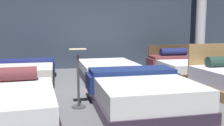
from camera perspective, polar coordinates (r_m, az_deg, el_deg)
ground_plane at (r=5.88m, az=2.28°, el=-5.75°), size 18.00×18.00×0.02m
showroom_back_wall at (r=8.83m, az=-3.56°, el=10.33°), size 18.00×0.06×3.50m
bed_0 at (r=4.39m, az=-22.18°, el=-8.13°), size 1.57×2.14×0.66m
bed_1 at (r=4.53m, az=6.60°, el=-6.42°), size 1.76×2.08×0.58m
bed_3 at (r=6.99m, az=-18.95°, el=-2.02°), size 1.61×2.08×0.49m
bed_4 at (r=7.21m, az=-0.92°, el=-1.47°), size 1.53×1.98×0.41m
bed_5 at (r=8.07m, az=15.07°, el=-0.53°), size 1.66×2.12×0.80m
price_sign at (r=4.48m, az=-7.44°, el=-4.87°), size 0.28×0.24×1.02m
support_pillar at (r=9.64m, az=19.06°, el=9.72°), size 0.34×0.34×3.50m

